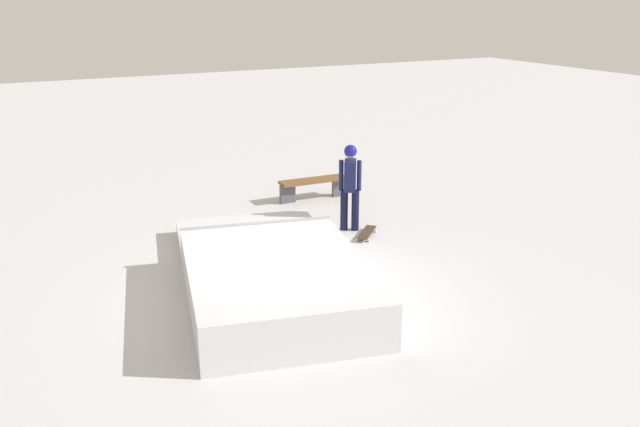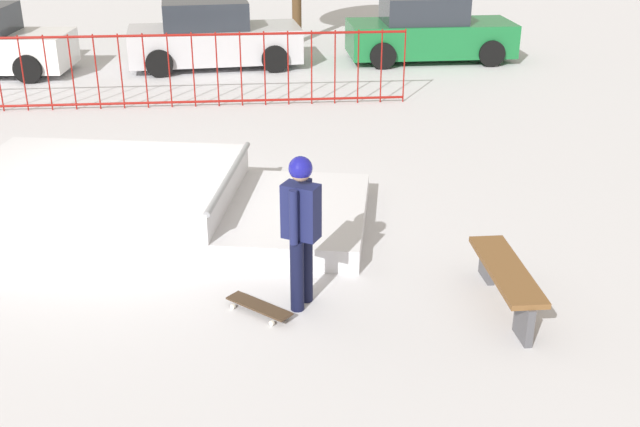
{
  "view_description": "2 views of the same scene",
  "coord_description": "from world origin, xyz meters",
  "px_view_note": "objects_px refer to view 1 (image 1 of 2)",
  "views": [
    {
      "loc": [
        -8.98,
        3.98,
        4.5
      ],
      "look_at": [
        0.8,
        -1.06,
        0.9
      ],
      "focal_mm": 38.0,
      "sensor_mm": 36.0,
      "label": 1
    },
    {
      "loc": [
        1.33,
        -9.79,
        4.36
      ],
      "look_at": [
        2.28,
        -2.17,
        1.0
      ],
      "focal_mm": 43.77,
      "sensor_mm": 36.0,
      "label": 2
    }
  ],
  "objects_px": {
    "skateboard": "(367,232)",
    "park_bench": "(314,184)",
    "skate_ramp": "(271,274)",
    "skater": "(350,181)"
  },
  "relations": [
    {
      "from": "skateboard",
      "to": "park_bench",
      "type": "bearing_deg",
      "value": -139.54
    },
    {
      "from": "skateboard",
      "to": "skate_ramp",
      "type": "bearing_deg",
      "value": -15.39
    },
    {
      "from": "park_bench",
      "to": "skater",
      "type": "bearing_deg",
      "value": 171.91
    },
    {
      "from": "skateboard",
      "to": "park_bench",
      "type": "distance_m",
      "value": 2.68
    },
    {
      "from": "skater",
      "to": "skateboard",
      "type": "distance_m",
      "value": 1.05
    },
    {
      "from": "skate_ramp",
      "to": "park_bench",
      "type": "xyz_separation_m",
      "value": [
        4.2,
        -2.87,
        0.04
      ]
    },
    {
      "from": "skater",
      "to": "park_bench",
      "type": "xyz_separation_m",
      "value": [
        2.19,
        -0.31,
        -0.65
      ]
    },
    {
      "from": "skate_ramp",
      "to": "skateboard",
      "type": "xyz_separation_m",
      "value": [
        1.54,
        -2.67,
        -0.24
      ]
    },
    {
      "from": "skate_ramp",
      "to": "skater",
      "type": "xyz_separation_m",
      "value": [
        2.01,
        -2.56,
        0.69
      ]
    },
    {
      "from": "skateboard",
      "to": "skater",
      "type": "bearing_deg",
      "value": -121.87
    }
  ]
}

